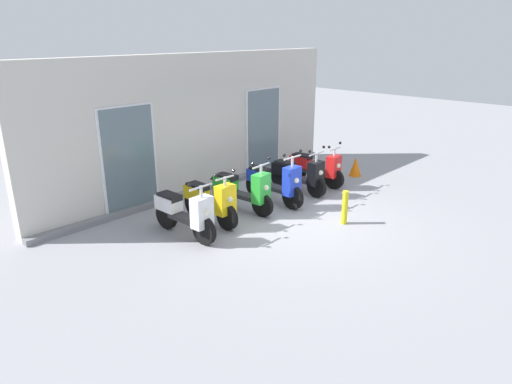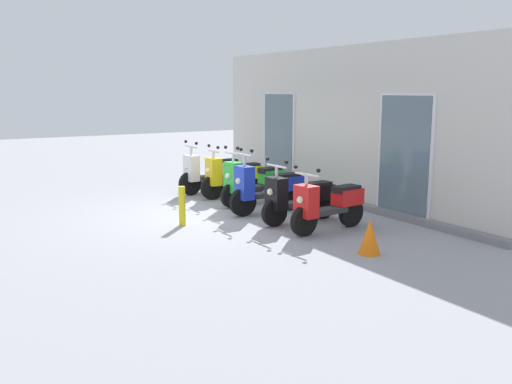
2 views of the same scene
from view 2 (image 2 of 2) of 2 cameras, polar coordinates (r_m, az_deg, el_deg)
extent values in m
plane|color=#939399|center=(10.70, -4.19, -2.32)|extent=(40.00, 40.00, 0.00)
cube|color=beige|center=(12.12, 8.54, 6.87)|extent=(8.87, 0.30, 3.26)
cube|color=slate|center=(12.16, 7.44, -0.55)|extent=(8.87, 0.20, 0.12)
cube|color=silver|center=(13.73, 2.36, 5.37)|extent=(1.32, 0.04, 2.30)
cube|color=slate|center=(13.71, 2.29, 5.37)|extent=(1.20, 0.02, 2.22)
cube|color=silver|center=(10.53, 15.01, 3.49)|extent=(1.32, 0.04, 2.30)
cube|color=slate|center=(10.51, 14.93, 3.48)|extent=(1.20, 0.02, 2.22)
cylinder|color=black|center=(12.70, -6.77, 0.88)|extent=(0.14, 0.54, 0.53)
cylinder|color=black|center=(13.22, -2.50, 1.32)|extent=(0.14, 0.54, 0.53)
cube|color=#2D2D30|center=(12.94, -4.60, 1.54)|extent=(0.28, 0.69, 0.09)
cube|color=white|center=(12.66, -6.64, 2.45)|extent=(0.39, 0.25, 0.58)
sphere|color=#F2EFCC|center=(12.60, -7.18, 2.58)|extent=(0.12, 0.12, 0.12)
cube|color=white|center=(13.13, -2.88, 2.55)|extent=(0.32, 0.53, 0.28)
cube|color=black|center=(13.09, -3.04, 3.14)|extent=(0.28, 0.49, 0.11)
cylinder|color=silver|center=(12.62, -6.68, 4.19)|extent=(0.06, 0.06, 0.23)
cylinder|color=silver|center=(12.61, -6.69, 4.63)|extent=(0.53, 0.06, 0.04)
sphere|color=black|center=(12.36, -6.15, 4.99)|extent=(0.07, 0.07, 0.07)
sphere|color=black|center=(12.83, -7.23, 5.16)|extent=(0.07, 0.07, 0.07)
cylinder|color=black|center=(12.12, -4.52, 0.43)|extent=(0.13, 0.52, 0.52)
cylinder|color=black|center=(12.59, -0.21, 0.84)|extent=(0.13, 0.52, 0.52)
cube|color=#2D2D30|center=(12.33, -2.32, 1.10)|extent=(0.28, 0.66, 0.09)
cube|color=yellow|center=(12.08, -4.37, 2.10)|extent=(0.39, 0.25, 0.59)
sphere|color=#F2EFCC|center=(12.02, -4.93, 2.24)|extent=(0.12, 0.12, 0.12)
cube|color=yellow|center=(12.50, -0.61, 2.08)|extent=(0.31, 0.53, 0.28)
cube|color=black|center=(12.46, -0.77, 2.71)|extent=(0.27, 0.49, 0.11)
cylinder|color=silver|center=(12.03, -4.39, 3.84)|extent=(0.06, 0.06, 0.19)
cylinder|color=silver|center=(12.02, -4.40, 4.19)|extent=(0.45, 0.05, 0.04)
sphere|color=black|center=(11.81, -3.93, 4.58)|extent=(0.07, 0.07, 0.07)
sphere|color=black|center=(12.21, -4.86, 4.76)|extent=(0.07, 0.07, 0.07)
cylinder|color=black|center=(11.25, -2.49, -0.37)|extent=(0.15, 0.51, 0.50)
cylinder|color=black|center=(11.91, 1.97, 0.24)|extent=(0.15, 0.51, 0.50)
cube|color=#2D2D30|center=(11.55, -0.20, 0.43)|extent=(0.33, 0.72, 0.09)
cube|color=green|center=(11.21, -2.34, 1.51)|extent=(0.40, 0.28, 0.62)
sphere|color=#F2EFCC|center=(11.13, -2.89, 1.65)|extent=(0.12, 0.12, 0.12)
cube|color=green|center=(11.80, 1.60, 1.61)|extent=(0.35, 0.55, 0.28)
cube|color=black|center=(11.75, 1.45, 2.27)|extent=(0.31, 0.50, 0.11)
cylinder|color=silver|center=(11.15, -2.35, 3.54)|extent=(0.06, 0.06, 0.22)
cylinder|color=silver|center=(11.14, -2.36, 4.00)|extent=(0.54, 0.09, 0.04)
sphere|color=black|center=(10.91, -1.55, 4.39)|extent=(0.07, 0.07, 0.07)
sphere|color=black|center=(11.35, -3.14, 4.62)|extent=(0.07, 0.07, 0.07)
cylinder|color=black|center=(10.49, -1.36, -1.07)|extent=(0.12, 0.54, 0.53)
cylinder|color=black|center=(11.08, 3.83, -0.47)|extent=(0.12, 0.54, 0.53)
cube|color=#2D2D30|center=(10.75, 1.31, -0.24)|extent=(0.27, 0.71, 0.09)
cube|color=#1E38C6|center=(10.44, -1.17, 0.96)|extent=(0.38, 0.25, 0.63)
sphere|color=#F2EFCC|center=(10.37, -1.80, 1.12)|extent=(0.12, 0.12, 0.12)
cube|color=#1E38C6|center=(10.97, 3.42, 0.93)|extent=(0.31, 0.52, 0.28)
cube|color=black|center=(10.93, 3.25, 1.64)|extent=(0.27, 0.48, 0.11)
cylinder|color=silver|center=(10.38, -1.18, 3.25)|extent=(0.06, 0.06, 0.25)
cylinder|color=silver|center=(10.37, -1.19, 3.83)|extent=(0.54, 0.04, 0.04)
sphere|color=black|center=(10.12, -0.45, 4.25)|extent=(0.07, 0.07, 0.07)
sphere|color=black|center=(10.59, -1.90, 4.51)|extent=(0.07, 0.07, 0.07)
cylinder|color=black|center=(9.71, 1.91, -2.12)|extent=(0.11, 0.50, 0.49)
cylinder|color=black|center=(10.38, 6.93, -1.38)|extent=(0.11, 0.50, 0.49)
cube|color=#2D2D30|center=(10.02, 4.51, -1.18)|extent=(0.28, 0.70, 0.09)
cube|color=black|center=(9.67, 2.11, -0.14)|extent=(0.39, 0.25, 0.56)
sphere|color=#F2EFCC|center=(9.59, 1.48, 0.02)|extent=(0.12, 0.12, 0.12)
cube|color=black|center=(10.26, 6.54, -0.02)|extent=(0.32, 0.53, 0.28)
cube|color=black|center=(10.21, 6.38, 0.73)|extent=(0.28, 0.49, 0.11)
cylinder|color=silver|center=(9.61, 2.13, 2.08)|extent=(0.06, 0.06, 0.24)
cylinder|color=silver|center=(9.59, 2.13, 2.67)|extent=(0.56, 0.05, 0.04)
sphere|color=black|center=(9.36, 3.13, 3.08)|extent=(0.07, 0.07, 0.07)
sphere|color=black|center=(9.81, 1.19, 3.43)|extent=(0.07, 0.07, 0.07)
cylinder|color=black|center=(9.10, 4.96, -2.99)|extent=(0.15, 0.51, 0.50)
cylinder|color=black|center=(9.84, 9.74, -2.07)|extent=(0.15, 0.51, 0.50)
cube|color=#2D2D30|center=(9.44, 7.46, -1.92)|extent=(0.32, 0.70, 0.09)
cube|color=red|center=(9.06, 5.18, -0.96)|extent=(0.40, 0.27, 0.53)
sphere|color=#F2EFCC|center=(8.96, 4.56, -0.81)|extent=(0.12, 0.12, 0.12)
cube|color=red|center=(9.71, 9.39, -0.46)|extent=(0.35, 0.55, 0.28)
cube|color=black|center=(9.66, 9.25, 0.32)|extent=(0.30, 0.50, 0.11)
cylinder|color=silver|center=(8.99, 5.22, 1.23)|extent=(0.06, 0.06, 0.22)
cylinder|color=silver|center=(8.98, 5.23, 1.78)|extent=(0.55, 0.09, 0.04)
sphere|color=black|center=(8.77, 6.43, 2.21)|extent=(0.07, 0.07, 0.07)
sphere|color=black|center=(9.17, 4.10, 2.61)|extent=(0.07, 0.07, 0.07)
cylinder|color=yellow|center=(9.83, -7.60, -1.44)|extent=(0.12, 0.12, 0.70)
cone|color=orange|center=(8.24, 11.61, -4.52)|extent=(0.32, 0.32, 0.52)
camera|label=1|loc=(16.42, -35.02, 13.27)|focal=32.24mm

